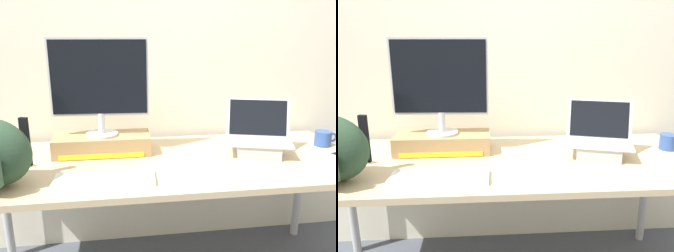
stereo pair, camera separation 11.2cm
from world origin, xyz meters
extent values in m
cube|color=silver|center=(0.00, 0.49, 1.30)|extent=(7.00, 0.10, 2.60)
cube|color=tan|center=(0.00, 0.00, 0.72)|extent=(2.00, 0.78, 0.03)
cylinder|color=#B2B2B7|center=(-0.94, 0.33, 0.35)|extent=(0.05, 0.05, 0.70)
cylinder|color=#B2B2B7|center=(0.94, 0.33, 0.35)|extent=(0.05, 0.05, 0.70)
cube|color=#A88456|center=(-0.34, 0.15, 0.78)|extent=(0.51, 0.21, 0.10)
cube|color=yellow|center=(-0.34, 0.05, 0.75)|extent=(0.43, 0.00, 0.03)
cylinder|color=silver|center=(-0.34, 0.15, 0.84)|extent=(0.17, 0.17, 0.01)
cylinder|color=silver|center=(-0.34, 0.15, 0.90)|extent=(0.04, 0.04, 0.11)
cube|color=silver|center=(-0.34, 0.15, 1.14)|extent=(0.51, 0.05, 0.40)
cube|color=black|center=(-0.34, 0.14, 1.14)|extent=(0.49, 0.03, 0.38)
cube|color=#ADADB2|center=(0.49, 0.01, 0.77)|extent=(0.27, 0.25, 0.07)
cube|color=silver|center=(0.49, 0.01, 0.81)|extent=(0.38, 0.30, 0.01)
cube|color=#B7B7BC|center=(0.49, 0.03, 0.82)|extent=(0.32, 0.19, 0.00)
cube|color=silver|center=(0.51, 0.08, 0.92)|extent=(0.34, 0.16, 0.21)
cube|color=black|center=(0.51, 0.08, 0.92)|extent=(0.31, 0.14, 0.18)
cube|color=white|center=(-0.31, -0.22, 0.74)|extent=(0.44, 0.16, 0.02)
cube|color=silver|center=(-0.31, -0.22, 0.75)|extent=(0.42, 0.14, 0.00)
cube|color=black|center=(-0.65, -0.12, 0.90)|extent=(0.04, 0.03, 0.22)
cylinder|color=#2D4C93|center=(0.91, 0.10, 0.78)|extent=(0.09, 0.09, 0.09)
sphere|color=#CC7099|center=(-0.83, 0.08, 0.78)|extent=(0.10, 0.10, 0.10)
sphere|color=black|center=(-0.85, 0.04, 0.80)|extent=(0.01, 0.01, 0.01)
sphere|color=black|center=(-0.81, 0.04, 0.80)|extent=(0.01, 0.01, 0.01)
camera|label=1|loc=(-0.23, -1.61, 1.37)|focal=36.13mm
camera|label=2|loc=(-0.12, -1.62, 1.37)|focal=36.13mm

